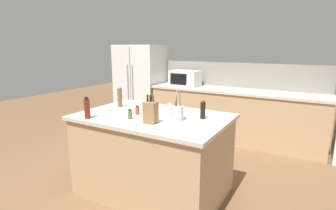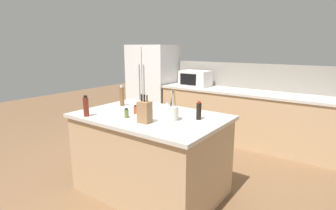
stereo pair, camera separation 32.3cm
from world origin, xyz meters
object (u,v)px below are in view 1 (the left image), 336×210
object	(u,v)px
utensil_crock	(178,113)
pepper_grinder	(120,97)
refrigerator	(141,85)
microwave	(185,78)
salt_shaker	(170,109)
knife_block	(151,112)
soy_sauce_bottle	(203,110)
vinegar_bottle	(87,108)
spice_jar_paprika	(137,110)
spice_jar_oregano	(130,114)

from	to	relation	value
utensil_crock	pepper_grinder	xyz separation A→B (m)	(-0.94, 0.19, 0.04)
refrigerator	microwave	bearing A→B (deg)	-2.67
salt_shaker	knife_block	bearing A→B (deg)	-88.39
refrigerator	salt_shaker	world-z (taller)	refrigerator
soy_sauce_bottle	vinegar_bottle	size ratio (longest dim) A/B	0.84
spice_jar_paprika	salt_shaker	distance (m)	0.37
spice_jar_oregano	salt_shaker	world-z (taller)	salt_shaker
soy_sauce_bottle	spice_jar_paprika	world-z (taller)	soy_sauce_bottle
utensil_crock	spice_jar_oregano	xyz separation A→B (m)	(-0.47, -0.21, -0.03)
utensil_crock	salt_shaker	size ratio (longest dim) A/B	2.45
knife_block	salt_shaker	distance (m)	0.41
soy_sauce_bottle	salt_shaker	bearing A→B (deg)	-177.57
spice_jar_paprika	pepper_grinder	xyz separation A→B (m)	(-0.43, 0.21, 0.08)
pepper_grinder	utensil_crock	bearing A→B (deg)	-11.22
microwave	vinegar_bottle	world-z (taller)	microwave
spice_jar_oregano	vinegar_bottle	xyz separation A→B (m)	(-0.40, -0.22, 0.06)
pepper_grinder	refrigerator	bearing A→B (deg)	119.43
soy_sauce_bottle	vinegar_bottle	xyz separation A→B (m)	(-1.08, -0.61, 0.02)
spice_jar_oregano	spice_jar_paprika	size ratio (longest dim) A/B	1.02
salt_shaker	pepper_grinder	xyz separation A→B (m)	(-0.74, 0.01, 0.06)
knife_block	soy_sauce_bottle	distance (m)	0.58
utensil_crock	spice_jar_oregano	distance (m)	0.52
microwave	knife_block	distance (m)	2.61
microwave	soy_sauce_bottle	distance (m)	2.38
microwave	spice_jar_oregano	bearing A→B (deg)	-77.36
refrigerator	pepper_grinder	bearing A→B (deg)	-60.57
vinegar_bottle	refrigerator	bearing A→B (deg)	114.70
vinegar_bottle	salt_shaker	bearing A→B (deg)	41.35
utensil_crock	pepper_grinder	size ratio (longest dim) A/B	1.19
spice_jar_oregano	salt_shaker	distance (m)	0.47
soy_sauce_bottle	salt_shaker	xyz separation A→B (m)	(-0.40, -0.02, -0.03)
refrigerator	utensil_crock	xyz separation A→B (m)	(2.12, -2.28, 0.16)
spice_jar_oregano	spice_jar_paprika	distance (m)	0.19
microwave	soy_sauce_bottle	xyz separation A→B (m)	(1.22, -2.04, -0.06)
salt_shaker	pepper_grinder	bearing A→B (deg)	178.90
spice_jar_oregano	soy_sauce_bottle	size ratio (longest dim) A/B	0.53
knife_block	soy_sauce_bottle	bearing A→B (deg)	44.64
knife_block	soy_sauce_bottle	world-z (taller)	knife_block
microwave	pepper_grinder	world-z (taller)	microwave
spice_jar_oregano	pepper_grinder	size ratio (longest dim) A/B	0.39
refrigerator	knife_block	bearing A→B (deg)	-52.48
microwave	salt_shaker	xyz separation A→B (m)	(0.82, -2.06, -0.09)
microwave	spice_jar_paprika	world-z (taller)	microwave
microwave	knife_block	world-z (taller)	microwave
knife_block	spice_jar_paprika	distance (m)	0.39
refrigerator	soy_sauce_bottle	bearing A→B (deg)	-42.05
refrigerator	spice_jar_oregano	bearing A→B (deg)	-56.48
knife_block	vinegar_bottle	world-z (taller)	knife_block
salt_shaker	pepper_grinder	size ratio (longest dim) A/B	0.49
knife_block	pepper_grinder	world-z (taller)	knife_block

